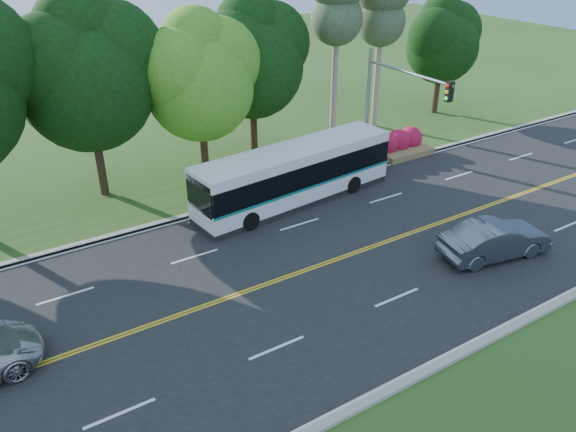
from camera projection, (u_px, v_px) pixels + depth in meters
ground at (352, 254)px, 24.85m from camera, size 120.00×120.00×0.00m
road at (352, 254)px, 24.85m from camera, size 60.00×14.00×0.02m
curb_north at (270, 193)px, 30.17m from camera, size 60.00×0.30×0.15m
curb_south at (479, 345)px, 19.47m from camera, size 60.00×0.30×0.15m
grass_verge at (254, 182)px, 31.56m from camera, size 60.00×4.00×0.10m
lane_markings at (350, 254)px, 24.80m from camera, size 57.60×13.82×0.00m
tree_row at (131, 62)px, 28.35m from camera, size 44.70×9.10×13.84m
bougainvillea_hedge at (364, 150)px, 33.98m from camera, size 9.50×2.25×1.50m
traffic_signal at (391, 99)px, 29.74m from camera, size 0.42×6.10×7.00m
transit_bus at (295, 175)px, 28.81m from camera, size 11.39×3.56×2.93m
sedan at (495, 240)px, 24.33m from camera, size 5.17×2.63×1.63m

